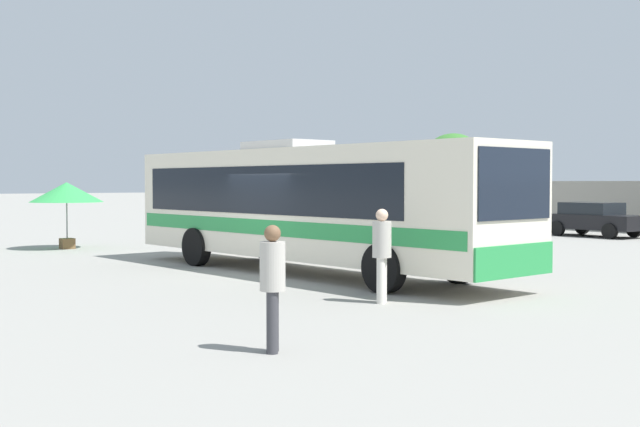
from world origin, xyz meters
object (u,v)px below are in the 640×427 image
(passenger_waiting_on_apron, at_px, (273,281))
(parked_car_second_black, at_px, (594,218))
(coach_bus_cream_green, at_px, (306,202))
(vendor_umbrella_secondary_orange, at_px, (251,198))
(parked_car_leftmost_silver, at_px, (468,215))
(roadside_tree_left, at_px, (453,158))
(attendant_by_bus_door, at_px, (382,250))
(vendor_umbrella_near_gate_green, at_px, (67,193))

(passenger_waiting_on_apron, bearing_deg, parked_car_second_black, 113.74)
(coach_bus_cream_green, relative_size, parked_car_second_black, 3.04)
(vendor_umbrella_secondary_orange, height_order, parked_car_leftmost_silver, vendor_umbrella_secondary_orange)
(vendor_umbrella_secondary_orange, distance_m, parked_car_second_black, 14.70)
(parked_car_second_black, relative_size, roadside_tree_left, 0.76)
(parked_car_leftmost_silver, distance_m, parked_car_second_black, 6.18)
(attendant_by_bus_door, relative_size, parked_car_second_black, 0.44)
(vendor_umbrella_secondary_orange, bearing_deg, vendor_umbrella_near_gate_green, -105.57)
(passenger_waiting_on_apron, distance_m, vendor_umbrella_near_gate_green, 18.67)
(coach_bus_cream_green, distance_m, passenger_waiting_on_apron, 9.58)
(vendor_umbrella_near_gate_green, bearing_deg, parked_car_second_black, 68.83)
(vendor_umbrella_secondary_orange, xyz_separation_m, roadside_tree_left, (-8.97, 21.01, 2.11))
(attendant_by_bus_door, relative_size, vendor_umbrella_secondary_orange, 0.86)
(vendor_umbrella_near_gate_green, xyz_separation_m, roadside_tree_left, (-7.19, 27.41, 1.89))
(vendor_umbrella_near_gate_green, height_order, parked_car_second_black, vendor_umbrella_near_gate_green)
(attendant_by_bus_door, bearing_deg, parked_car_leftmost_silver, 127.33)
(coach_bus_cream_green, relative_size, vendor_umbrella_near_gate_green, 5.01)
(passenger_waiting_on_apron, relative_size, vendor_umbrella_near_gate_green, 0.69)
(parked_car_leftmost_silver, bearing_deg, passenger_waiting_on_apron, -54.00)
(coach_bus_cream_green, height_order, passenger_waiting_on_apron, coach_bus_cream_green)
(attendant_by_bus_door, distance_m, vendor_umbrella_near_gate_green, 15.88)
(attendant_by_bus_door, relative_size, vendor_umbrella_near_gate_green, 0.72)
(coach_bus_cream_green, relative_size, roadside_tree_left, 2.32)
(parked_car_second_black, bearing_deg, roadside_tree_left, 153.01)
(coach_bus_cream_green, distance_m, vendor_umbrella_near_gate_green, 11.08)
(passenger_waiting_on_apron, xyz_separation_m, parked_car_second_black, (-10.52, 23.91, -0.20))
(attendant_by_bus_door, bearing_deg, passenger_waiting_on_apron, -60.58)
(passenger_waiting_on_apron, bearing_deg, parked_car_leftmost_silver, 126.00)
(vendor_umbrella_secondary_orange, bearing_deg, passenger_waiting_on_apron, -32.54)
(attendant_by_bus_door, xyz_separation_m, vendor_umbrella_near_gate_green, (-15.86, -0.08, 0.91))
(coach_bus_cream_green, bearing_deg, parked_car_leftmost_silver, 119.08)
(passenger_waiting_on_apron, height_order, vendor_umbrella_secondary_orange, vendor_umbrella_secondary_orange)
(coach_bus_cream_green, bearing_deg, passenger_waiting_on_apron, -40.04)
(passenger_waiting_on_apron, distance_m, vendor_umbrella_secondary_orange, 19.48)
(attendant_by_bus_door, distance_m, parked_car_second_black, 21.38)
(coach_bus_cream_green, bearing_deg, vendor_umbrella_near_gate_green, -169.24)
(attendant_by_bus_door, distance_m, parked_car_leftmost_silver, 23.52)
(vendor_umbrella_near_gate_green, relative_size, parked_car_second_black, 0.61)
(coach_bus_cream_green, xyz_separation_m, attendant_by_bus_door, (4.97, -1.99, -0.79))
(coach_bus_cream_green, distance_m, vendor_umbrella_secondary_orange, 10.08)
(parked_car_leftmost_silver, bearing_deg, vendor_umbrella_near_gate_green, -94.85)
(passenger_waiting_on_apron, height_order, parked_car_leftmost_silver, passenger_waiting_on_apron)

